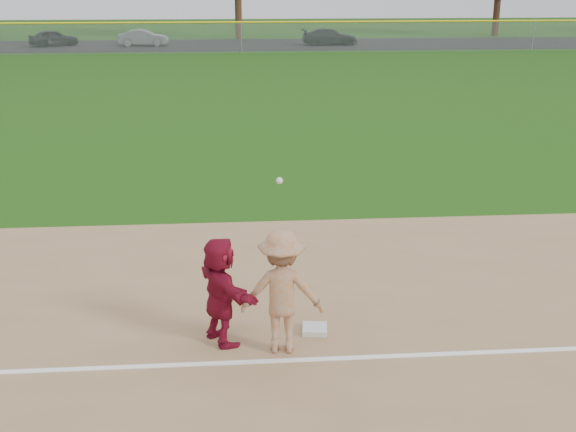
{
  "coord_description": "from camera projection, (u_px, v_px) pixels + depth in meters",
  "views": [
    {
      "loc": [
        -0.88,
        -9.33,
        4.93
      ],
      "look_at": [
        0.0,
        1.5,
        1.3
      ],
      "focal_mm": 45.0,
      "sensor_mm": 36.0,
      "label": 1
    }
  ],
  "objects": [
    {
      "name": "outfield_fence",
      "position": [
        241.0,
        23.0,
        47.65
      ],
      "size": [
        110.0,
        0.12,
        110.0
      ],
      "color": "#999EA0",
      "rests_on": "ground"
    },
    {
      "name": "first_base",
      "position": [
        315.0,
        329.0,
        10.46
      ],
      "size": [
        0.39,
        0.39,
        0.08
      ],
      "primitive_type": "cube",
      "rotation": [
        0.0,
        0.0,
        -0.12
      ],
      "color": "silver",
      "rests_on": "infield_dirt"
    },
    {
      "name": "ground",
      "position": [
        296.0,
        334.0,
        10.45
      ],
      "size": [
        160.0,
        160.0,
        0.0
      ],
      "primitive_type": "plane",
      "color": "#1C490E",
      "rests_on": "ground"
    },
    {
      "name": "car_mid",
      "position": [
        143.0,
        38.0,
        52.83
      ],
      "size": [
        3.6,
        1.31,
        1.18
      ],
      "primitive_type": "imported",
      "rotation": [
        0.0,
        0.0,
        1.55
      ],
      "color": "slate",
      "rests_on": "parking_asphalt"
    },
    {
      "name": "car_right",
      "position": [
        330.0,
        37.0,
        53.51
      ],
      "size": [
        4.17,
        1.81,
        1.2
      ],
      "primitive_type": "imported",
      "rotation": [
        0.0,
        0.0,
        1.6
      ],
      "color": "black",
      "rests_on": "parking_asphalt"
    },
    {
      "name": "foul_line",
      "position": [
        302.0,
        360.0,
        9.69
      ],
      "size": [
        60.0,
        0.1,
        0.01
      ],
      "primitive_type": "cube",
      "color": "white",
      "rests_on": "infield_dirt"
    },
    {
      "name": "car_left",
      "position": [
        53.0,
        38.0,
        52.68
      ],
      "size": [
        3.76,
        2.73,
        1.19
      ],
      "primitive_type": "imported",
      "rotation": [
        0.0,
        0.0,
        2.0
      ],
      "color": "black",
      "rests_on": "parking_asphalt"
    },
    {
      "name": "first_base_play",
      "position": [
        282.0,
        292.0,
        9.7
      ],
      "size": [
        1.18,
        0.79,
        2.36
      ],
      "color": "gray",
      "rests_on": "infield_dirt"
    },
    {
      "name": "parking_asphalt",
      "position": [
        240.0,
        45.0,
        53.94
      ],
      "size": [
        120.0,
        10.0,
        0.01
      ],
      "primitive_type": "cube",
      "color": "black",
      "rests_on": "ground"
    },
    {
      "name": "base_runner",
      "position": [
        221.0,
        291.0,
        9.95
      ],
      "size": [
        1.07,
        1.49,
        1.56
      ],
      "primitive_type": "imported",
      "rotation": [
        0.0,
        0.0,
        2.05
      ],
      "color": "maroon",
      "rests_on": "infield_dirt"
    }
  ]
}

